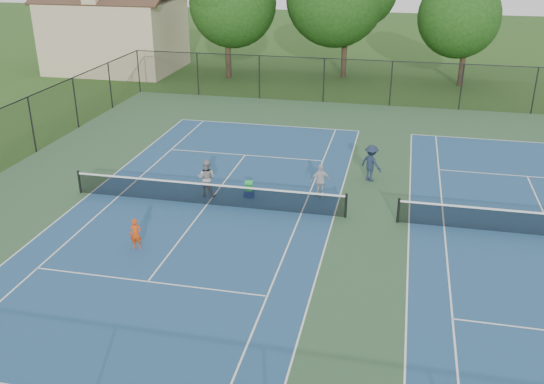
% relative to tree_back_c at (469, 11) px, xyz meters
% --- Properties ---
extents(ground, '(140.00, 140.00, 0.00)m').
position_rel_tree_back_c_xyz_m(ground, '(-5.00, -25.00, -5.48)').
color(ground, '#234716').
rests_on(ground, ground).
extents(court_pad, '(36.00, 36.00, 0.01)m').
position_rel_tree_back_c_xyz_m(court_pad, '(-5.00, -25.00, -5.48)').
color(court_pad, '#325935').
rests_on(court_pad, ground).
extents(tennis_court_left, '(12.00, 23.83, 1.07)m').
position_rel_tree_back_c_xyz_m(tennis_court_left, '(-12.00, -25.00, -5.38)').
color(tennis_court_left, navy).
rests_on(tennis_court_left, ground).
extents(perimeter_fence, '(36.08, 36.08, 3.02)m').
position_rel_tree_back_c_xyz_m(perimeter_fence, '(-5.00, -25.00, -3.88)').
color(perimeter_fence, black).
rests_on(perimeter_fence, ground).
extents(tree_back_c, '(6.00, 6.00, 8.40)m').
position_rel_tree_back_c_xyz_m(tree_back_c, '(0.00, 0.00, 0.00)').
color(tree_back_c, '#2D2116').
rests_on(tree_back_c, ground).
extents(clapboard_house, '(10.80, 8.10, 7.65)m').
position_rel_tree_back_c_xyz_m(clapboard_house, '(-28.00, -0.00, -2.39)').
color(clapboard_house, tan).
rests_on(clapboard_house, ground).
extents(child_player, '(0.47, 0.35, 1.19)m').
position_rel_tree_back_c_xyz_m(child_player, '(-13.33, -29.29, -4.89)').
color(child_player, '#D03F0D').
rests_on(child_player, ground).
extents(instructor, '(0.86, 0.69, 1.68)m').
position_rel_tree_back_c_xyz_m(instructor, '(-12.30, -24.06, -4.64)').
color(instructor, '#949396').
rests_on(instructor, ground).
extents(bystander_a, '(0.97, 0.62, 1.53)m').
position_rel_tree_back_c_xyz_m(bystander_a, '(-7.36, -23.13, -4.72)').
color(bystander_a, silver).
rests_on(bystander_a, ground).
extents(bystander_b, '(1.29, 1.19, 1.74)m').
position_rel_tree_back_c_xyz_m(bystander_b, '(-5.34, -20.70, -4.61)').
color(bystander_b, '#1A263B').
rests_on(bystander_b, ground).
extents(ball_crate, '(0.42, 0.33, 0.33)m').
position_rel_tree_back_c_xyz_m(ball_crate, '(-10.44, -23.83, -5.32)').
color(ball_crate, navy).
rests_on(ball_crate, ground).
extents(ball_hopper, '(0.37, 0.32, 0.42)m').
position_rel_tree_back_c_xyz_m(ball_hopper, '(-10.44, -23.83, -4.94)').
color(ball_hopper, green).
rests_on(ball_hopper, ball_crate).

